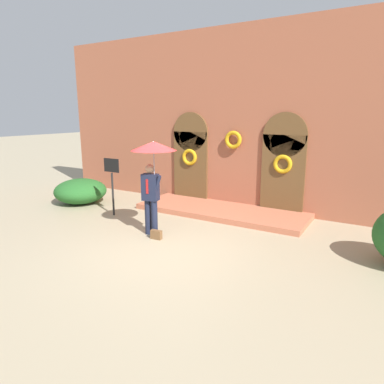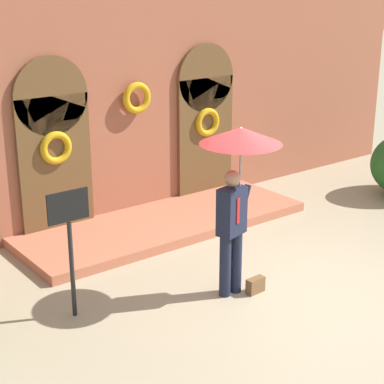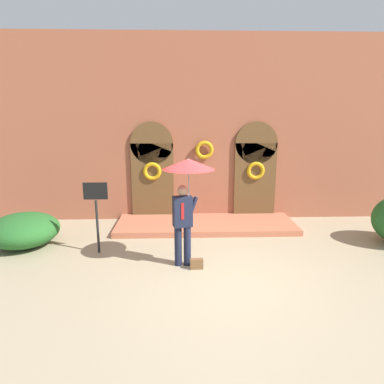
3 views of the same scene
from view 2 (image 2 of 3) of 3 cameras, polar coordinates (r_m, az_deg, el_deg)
The scene contains 5 objects.
ground_plane at distance 9.27m, azimuth 8.63°, elevation -8.71°, with size 80.00×80.00×0.00m, color tan.
building_facade at distance 11.59m, azimuth -5.84°, elevation 10.86°, with size 14.00×2.30×5.60m.
person_with_umbrella at distance 8.49m, azimuth 4.15°, elevation 2.77°, with size 1.10×1.10×2.36m.
handbag at distance 9.13m, azimuth 5.66°, elevation -8.25°, with size 0.28×0.12×0.22m, color brown.
sign_post at distance 8.22m, azimuth -10.82°, elevation -3.60°, with size 0.56×0.06×1.72m.
Camera 2 is at (-6.05, -5.61, 4.22)m, focal length 60.00 mm.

